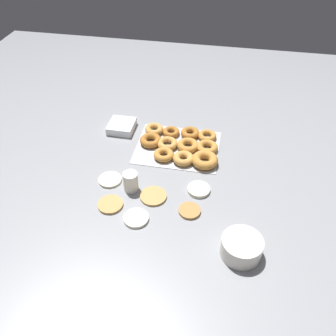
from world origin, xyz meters
The scene contains 11 objects.
ground_plane centered at (0.00, 0.00, 0.00)m, with size 3.00×3.00×0.00m, color gray.
pancake_0 centered at (0.18, 0.15, 0.01)m, with size 0.10×0.10×0.01m, color tan.
pancake_1 centered at (0.02, 0.07, 0.01)m, with size 0.11×0.11×0.01m, color tan.
pancake_2 centered at (0.06, 0.20, 0.01)m, with size 0.10×0.10×0.01m, color silver.
pancake_3 centered at (-0.13, 0.12, 0.01)m, with size 0.09×0.09×0.01m, color #B27F42.
pancake_4 centered at (0.23, 0.01, 0.01)m, with size 0.10×0.10×0.01m, color beige.
pancake_5 centered at (-0.15, 0.00, 0.01)m, with size 0.09×0.09×0.02m, color silver.
donut_tray centered at (-0.04, -0.26, 0.02)m, with size 0.40×0.32×0.05m.
batter_bowl centered at (-0.34, 0.28, 0.04)m, with size 0.14×0.14×0.07m.
container_stack centered at (0.28, -0.36, 0.02)m, with size 0.13×0.13×0.04m.
paper_cup centered at (0.12, 0.04, 0.04)m, with size 0.06×0.06×0.09m.
Camera 1 is at (-0.22, 1.05, 1.06)m, focal length 38.00 mm.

